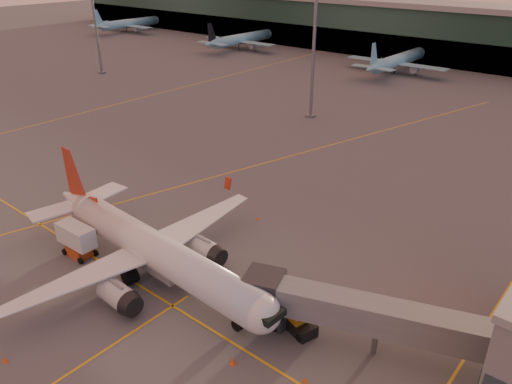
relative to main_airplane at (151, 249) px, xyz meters
The scene contains 13 objects.
ground 7.94m from the main_airplane, 86.91° to the right, with size 600.00×600.00×0.00m, color #4C4F54.
taxi_markings 38.19m from the main_airplane, 100.51° to the left, with size 100.12×173.00×0.01m.
mast_west_far 105.70m from the main_airplane, 148.51° to the left, with size 2.40×2.40×25.60m.
mast_west_near 63.10m from the main_airplane, 108.42° to the left, with size 2.40×2.40×25.60m.
main_airplane is the anchor object (origin of this frame).
jet_bridge 25.77m from the main_airplane, 12.55° to the left, with size 24.85×11.45×5.53m.
catering_truck 10.55m from the main_airplane, 164.25° to the right, with size 5.04×2.41×3.85m.
pushback_tug 17.54m from the main_airplane, 10.47° to the left, with size 4.03×2.88×1.87m.
cone_nose 21.50m from the main_airplane, ahead, with size 0.38×0.38×0.48m.
cone_tail 20.69m from the main_airplane, behind, with size 0.44×0.44×0.57m.
cone_wing_right 16.81m from the main_airplane, 90.06° to the right, with size 0.44×0.44×0.56m.
cone_wing_left 17.37m from the main_airplane, 88.03° to the left, with size 0.39×0.39×0.49m.
cone_fwd 16.09m from the main_airplane, 14.60° to the right, with size 0.50×0.50×0.64m.
Camera 1 is at (37.06, -20.26, 32.16)m, focal length 35.00 mm.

